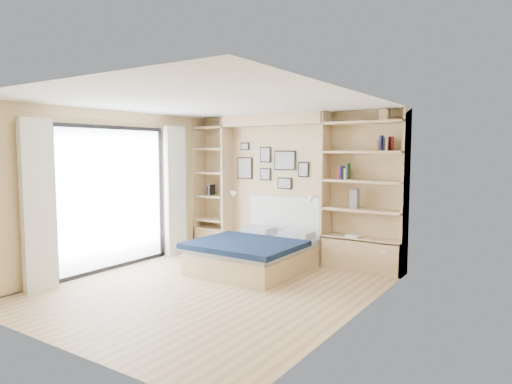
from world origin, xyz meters
The scene contains 9 objects.
ground centered at (0.00, 0.00, 0.00)m, with size 4.50×4.50×0.00m, color tan.
room_shell centered at (-0.39, 1.52, 1.08)m, with size 4.50×4.50×4.50m.
bed centered at (-0.07, 1.23, 0.26)m, with size 1.60×2.00×1.07m.
photo_gallery centered at (-0.45, 2.22, 1.60)m, with size 1.48×0.02×0.82m.
reading_lamps centered at (-0.30, 2.00, 1.10)m, with size 1.92×0.12×0.15m.
shelf_decor centered at (1.07, 2.07, 1.69)m, with size 3.50×0.23×2.03m.
deck centered at (-3.60, 0.00, 0.00)m, with size 3.20×4.00×0.05m, color brown.
deck_chair centered at (-3.30, 0.49, 0.42)m, with size 0.61×0.92×0.87m.
shipping_container centered at (-11.87, 3.73, 1.38)m, with size 2.65×6.63×2.76m, color navy.
Camera 1 is at (3.83, -4.70, 1.87)m, focal length 32.00 mm.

